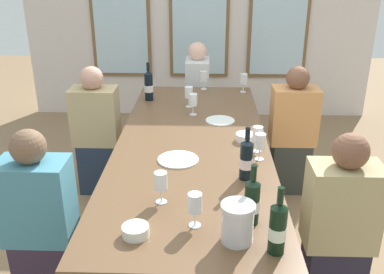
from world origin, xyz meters
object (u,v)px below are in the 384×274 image
(wine_bottle_0, at_px, (246,159))
(dining_table, at_px, (192,150))
(wine_glass_5, at_px, (260,142))
(wine_glass_6, at_px, (258,135))
(metal_pitcher, at_px, (237,223))
(seated_person_1, at_px, (338,232))
(wine_glass_1, at_px, (193,100))
(wine_glass_3, at_px, (244,79))
(seated_person_0, at_px, (41,226))
(wine_bottle_3, at_px, (278,228))
(white_plate_1, at_px, (178,160))
(seated_person_4, at_px, (197,97))
(white_plate_0, at_px, (220,121))
(wine_bottle_2, at_px, (149,86))
(seated_person_3, at_px, (292,134))
(seated_person_2, at_px, (97,134))
(tasting_bowl_0, at_px, (136,231))
(tasting_bowl_1, at_px, (246,137))
(wine_glass_4, at_px, (204,77))
(wine_glass_0, at_px, (189,93))
(wine_glass_7, at_px, (161,182))
(wine_bottle_1, at_px, (252,201))
(wine_glass_2, at_px, (195,205))

(wine_bottle_0, bearing_deg, dining_table, 122.42)
(wine_glass_5, relative_size, wine_glass_6, 1.00)
(metal_pitcher, distance_m, seated_person_1, 0.77)
(dining_table, distance_m, wine_glass_1, 0.59)
(wine_glass_3, bearing_deg, seated_person_0, -123.62)
(seated_person_0, bearing_deg, wine_bottle_3, -20.58)
(white_plate_1, xyz_separation_m, seated_person_4, (0.08, 1.98, -0.22))
(white_plate_0, relative_size, white_plate_1, 0.87)
(wine_bottle_2, bearing_deg, wine_glass_6, -51.58)
(seated_person_3, bearing_deg, wine_bottle_2, 169.41)
(dining_table, xyz_separation_m, metal_pitcher, (0.24, -1.11, 0.16))
(white_plate_1, bearing_deg, seated_person_2, 129.34)
(wine_bottle_2, distance_m, tasting_bowl_0, 2.02)
(wine_glass_6, bearing_deg, seated_person_2, 148.67)
(dining_table, distance_m, seated_person_1, 1.11)
(tasting_bowl_1, height_order, wine_glass_1, wine_glass_1)
(wine_glass_4, distance_m, seated_person_4, 0.54)
(wine_glass_4, xyz_separation_m, seated_person_2, (-0.90, -0.64, -0.34))
(dining_table, relative_size, wine_glass_0, 15.44)
(dining_table, distance_m, wine_glass_6, 0.48)
(wine_glass_7, bearing_deg, wine_glass_0, 86.90)
(wine_bottle_2, bearing_deg, wine_glass_5, -54.42)
(seated_person_2, bearing_deg, seated_person_3, 2.06)
(wine_glass_4, height_order, seated_person_1, seated_person_1)
(wine_bottle_0, distance_m, tasting_bowl_0, 0.80)
(wine_bottle_1, relative_size, wine_glass_0, 1.77)
(metal_pitcher, xyz_separation_m, wine_glass_1, (-0.25, 1.66, 0.03))
(white_plate_1, relative_size, tasting_bowl_1, 1.90)
(wine_glass_3, bearing_deg, wine_bottle_1, -93.31)
(metal_pitcher, height_order, wine_glass_2, metal_pitcher)
(wine_bottle_1, xyz_separation_m, wine_glass_3, (0.12, 2.15, 0.00))
(seated_person_1, distance_m, seated_person_4, 2.55)
(seated_person_1, bearing_deg, tasting_bowl_1, 121.37)
(wine_glass_1, distance_m, seated_person_1, 1.56)
(seated_person_3, bearing_deg, wine_glass_0, 175.96)
(seated_person_1, distance_m, seated_person_2, 2.14)
(metal_pitcher, xyz_separation_m, tasting_bowl_0, (-0.46, 0.02, -0.07))
(wine_bottle_3, relative_size, seated_person_3, 0.29)
(wine_glass_1, distance_m, wine_glass_6, 0.82)
(wine_glass_4, height_order, wine_glass_5, same)
(wine_glass_1, xyz_separation_m, wine_glass_7, (-0.13, -1.34, -0.00))
(white_plate_0, height_order, wine_glass_6, wine_glass_6)
(wine_bottle_3, bearing_deg, seated_person_1, 47.45)
(white_plate_1, height_order, wine_bottle_0, wine_bottle_0)
(wine_glass_4, bearing_deg, wine_glass_2, -90.58)
(tasting_bowl_0, height_order, wine_glass_2, wine_glass_2)
(seated_person_1, bearing_deg, white_plate_1, 154.72)
(wine_glass_3, bearing_deg, tasting_bowl_0, -106.28)
(seated_person_1, bearing_deg, wine_bottle_3, -132.55)
(wine_glass_6, relative_size, wine_glass_7, 1.00)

